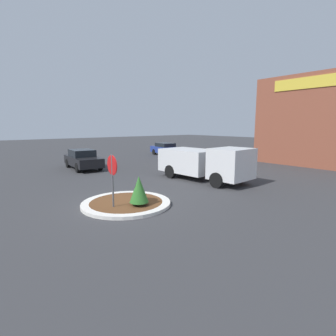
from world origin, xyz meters
The scene contains 7 objects.
ground_plane centered at (0.00, 0.00, 0.00)m, with size 120.00×120.00×0.00m, color #38383A.
traffic_island centered at (0.00, 0.00, 0.07)m, with size 3.83×3.83×0.14m.
stop_sign centered at (0.29, -0.76, 1.59)m, with size 0.80×0.07×2.27m.
island_shrub centered at (0.77, 0.17, 0.82)m, with size 0.79×0.79×1.22m.
utility_truck centered at (-1.55, 6.40, 1.14)m, with size 6.14×2.76×2.13m.
parked_sedan_blue centered at (-13.71, 12.96, 0.73)m, with size 4.71×2.25×1.40m.
parked_sedan_black centered at (-10.46, 2.08, 0.77)m, with size 4.68×2.17×1.51m.
Camera 1 is at (9.69, -5.41, 3.42)m, focal length 28.00 mm.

